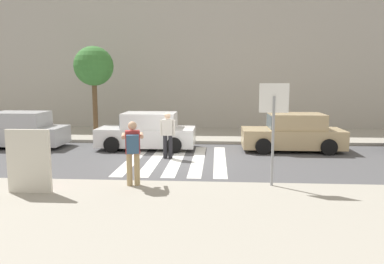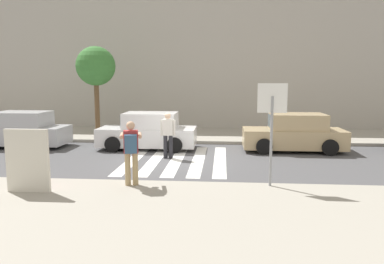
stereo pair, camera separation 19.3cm
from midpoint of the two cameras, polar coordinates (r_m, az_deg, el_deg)
The scene contains 17 objects.
ground_plane at distance 13.70m, azimuth -2.04°, elevation -4.41°, with size 120.00×120.00×0.00m, color #4C4C4F.
sidewalk_near at distance 7.81m, azimuth -7.51°, elevation -13.75°, with size 60.00×6.00×0.14m, color #9E998C.
sidewalk_far at distance 19.56m, azimuth 0.01°, elevation -0.41°, with size 60.00×4.80×0.14m, color #9E998C.
building_facade_far at distance 23.74m, azimuth 0.89°, elevation 10.15°, with size 56.00×4.00×7.63m, color #ADA89E.
crosswalk_stripe_0 at distance 14.16m, azimuth -8.40°, elevation -4.06°, with size 0.44×5.20×0.01m, color silver.
crosswalk_stripe_1 at distance 14.00m, azimuth -5.20°, elevation -4.15°, with size 0.44×5.20×0.01m, color silver.
crosswalk_stripe_2 at distance 13.89m, azimuth -1.94°, elevation -4.22°, with size 0.44×5.20×0.01m, color silver.
crosswalk_stripe_3 at distance 13.82m, azimuth 1.37°, elevation -4.28°, with size 0.44×5.20×0.01m, color silver.
crosswalk_stripe_4 at distance 13.80m, azimuth 4.69°, elevation -4.32°, with size 0.44×5.20×0.01m, color silver.
stop_sign at distance 9.97m, azimuth 12.64°, elevation 3.04°, with size 0.76×0.08×2.72m.
photographer_with_backpack at distance 10.00m, azimuth -8.73°, elevation -2.36°, with size 0.70×0.92×1.72m.
pedestrian_crossing at distance 13.98m, azimuth -3.29°, elevation -0.10°, with size 0.58×0.24×1.72m.
parked_car_silver at distance 18.00m, azimuth -24.37°, elevation 0.22°, with size 4.10×1.92×1.55m.
parked_car_white at distance 16.03m, azimuth -6.32°, elevation 0.02°, with size 4.10×1.92×1.55m.
parked_car_tan at distance 16.03m, azimuth 15.65°, elevation -0.24°, with size 4.10×1.92×1.55m.
street_tree_west at distance 19.25m, azimuth -14.19°, elevation 9.59°, with size 1.93×1.93×4.42m.
advertising_board at distance 10.19m, azimuth -23.25°, elevation -4.04°, with size 1.10×0.11×1.60m.
Camera 2 is at (1.67, -13.27, 2.97)m, focal length 35.00 mm.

